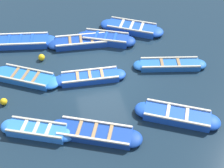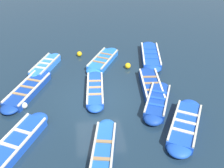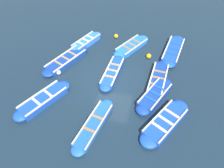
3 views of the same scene
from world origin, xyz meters
name	(u,v)px [view 3 (image 3 of 3)]	position (x,y,z in m)	size (l,w,h in m)	color
ground_plane	(112,81)	(0.00, 0.00, 0.00)	(120.00, 120.00, 0.00)	#162838
boat_far_corner	(66,60)	(-1.00, -3.41, 0.17)	(3.87, 2.36, 0.40)	navy
boat_mid_row	(112,72)	(-0.58, -0.13, 0.15)	(3.52, 1.00, 0.36)	#1947B7
boat_inner_gap	(94,125)	(3.47, -0.16, 0.15)	(3.73, 1.46, 0.35)	#1E59AD
boat_outer_left	(43,100)	(2.53, -3.36, 0.19)	(3.59, 2.43, 0.44)	#1947B7
boat_bow_out	(165,122)	(2.50, 3.34, 0.18)	(3.65, 2.63, 0.42)	#1947B7
boat_tucked	(158,80)	(-0.53, 2.72, 0.17)	(3.68, 1.16, 0.40)	navy
boat_centre	(86,42)	(-3.25, -2.73, 0.18)	(3.11, 1.88, 0.42)	blue
boat_near_quay	(155,96)	(0.83, 2.65, 0.20)	(3.32, 2.09, 0.46)	navy
boat_end_of_row	(173,51)	(-3.70, 3.51, 0.17)	(3.99, 1.61, 0.41)	#1947B7
boat_broadside	(132,46)	(-3.56, 0.59, 0.16)	(3.41, 2.45, 0.37)	blue
buoy_orange_near	(149,56)	(-2.71, 1.92, 0.17)	(0.33, 0.33, 0.33)	#EAB214
buoy_yellow_far	(116,36)	(-4.58, -0.77, 0.16)	(0.31, 0.31, 0.31)	#EAB214
buoy_white_drifting	(59,72)	(0.21, -3.43, 0.15)	(0.29, 0.29, 0.29)	silver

